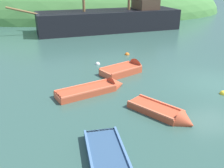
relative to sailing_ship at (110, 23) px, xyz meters
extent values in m
plane|color=#33564C|center=(3.53, -15.92, -0.82)|extent=(120.00, 120.00, 0.00)
ellipsoid|color=#477F3D|center=(-3.02, 16.23, -0.82)|extent=(48.22, 26.66, 13.63)
cube|color=black|center=(-0.14, -0.03, -0.14)|extent=(15.85, 6.85, 2.95)
cube|color=#997A51|center=(-0.14, -0.03, 1.28)|extent=(15.19, 6.41, 0.10)
cylinder|color=olive|center=(-8.87, -1.60, 1.63)|extent=(2.94, 0.72, 0.97)
cube|color=#4C3828|center=(4.09, 0.74, 1.88)|extent=(2.69, 3.27, 1.10)
cube|color=#C64C2D|center=(-0.83, -18.46, -0.75)|extent=(2.26, 2.49, 0.38)
cone|color=#C64C2D|center=(0.11, -19.65, -0.75)|extent=(1.11, 1.06, 0.93)
cube|color=#FF6E48|center=(-1.54, -17.56, -0.69)|extent=(0.77, 0.64, 0.27)
cube|color=#FF6E48|center=(-0.57, -18.79, -0.61)|extent=(0.82, 0.70, 0.05)
cube|color=#FF6E48|center=(-1.09, -18.14, -0.61)|extent=(0.82, 0.70, 0.05)
cube|color=#FF6E48|center=(-1.18, -18.74, -0.52)|extent=(1.52, 1.89, 0.07)
cube|color=#FF6E48|center=(-0.47, -18.19, -0.52)|extent=(1.52, 1.89, 0.07)
cube|color=#C64C2D|center=(-1.43, -13.57, -0.69)|extent=(2.71, 2.26, 0.50)
cone|color=#C64C2D|center=(-0.11, -12.84, -0.69)|extent=(1.12, 1.35, 1.20)
cube|color=#FF6E48|center=(-2.43, -14.12, -0.61)|extent=(0.65, 1.05, 0.35)
cube|color=#FF6E48|center=(-1.06, -13.37, -0.50)|extent=(0.72, 1.10, 0.05)
cube|color=#FF6E48|center=(-1.79, -13.77, -0.50)|extent=(0.72, 1.10, 0.05)
cube|color=#FF6E48|center=(-1.14, -14.09, -0.41)|extent=(2.09, 1.20, 0.07)
cube|color=#FF6E48|center=(-1.71, -13.05, -0.41)|extent=(2.09, 1.20, 0.07)
cube|color=#335175|center=(-3.34, -21.18, -0.75)|extent=(1.34, 2.74, 0.38)
cube|color=#4F75A1|center=(-3.41, -19.89, -0.69)|extent=(1.09, 0.18, 0.27)
cube|color=#4F75A1|center=(-3.32, -21.64, -0.62)|extent=(1.12, 0.24, 0.05)
cube|color=#4F75A1|center=(-3.37, -20.71, -0.62)|extent=(1.12, 0.24, 0.05)
cube|color=#4F75A1|center=(-3.90, -21.21, -0.53)|extent=(0.22, 2.62, 0.07)
cube|color=#4F75A1|center=(-2.78, -21.15, -0.53)|extent=(0.22, 2.62, 0.07)
cube|color=#C64C2D|center=(-3.71, -16.15, -0.73)|extent=(3.18, 2.08, 0.42)
cone|color=#C64C2D|center=(-1.98, -15.44, -0.73)|extent=(1.05, 1.17, 0.96)
cube|color=#FF6E48|center=(-5.06, -16.71, -0.66)|extent=(0.46, 0.89, 0.30)
cube|color=#FF6E48|center=(-3.23, -15.95, -0.57)|extent=(0.52, 0.93, 0.05)
cube|color=#FF6E48|center=(-4.20, -16.35, -0.57)|extent=(0.52, 0.93, 0.05)
cube|color=#FF6E48|center=(-3.54, -16.58, -0.48)|extent=(2.77, 1.20, 0.07)
cube|color=#FF6E48|center=(-3.89, -15.72, -0.48)|extent=(2.77, 1.20, 0.07)
sphere|color=white|center=(-2.64, -11.54, -0.82)|extent=(0.33, 0.33, 0.33)
sphere|color=yellow|center=(3.18, -17.23, -0.82)|extent=(0.37, 0.37, 0.37)
sphere|color=orange|center=(-0.18, -9.64, -0.82)|extent=(0.36, 0.36, 0.36)
camera|label=1|loc=(-4.20, -27.70, 4.66)|focal=40.19mm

